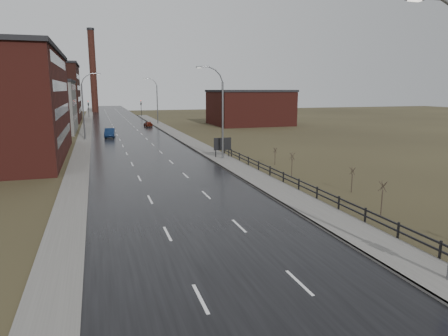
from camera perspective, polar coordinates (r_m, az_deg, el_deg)
road at (r=71.60m, az=-12.83°, el=4.00°), size 14.00×300.00×0.06m
sidewalk_right at (r=48.85m, az=-0.06°, el=1.11°), size 3.20×180.00×0.18m
curb_right at (r=48.42m, az=-1.78°, el=1.02°), size 0.16×180.00×0.18m
sidewalk_left at (r=71.38m, az=-19.41°, el=3.65°), size 2.40×260.00×0.12m
warehouse_mid at (r=89.69m, az=-25.67°, el=7.94°), size 16.32×20.40×10.50m
warehouse_far at (r=120.04m, az=-26.28°, el=9.63°), size 26.52×24.48×15.50m
building_right at (r=99.77m, az=3.66°, el=8.65°), size 18.36×16.32×8.50m
smokestack at (r=160.97m, az=-18.22°, el=13.09°), size 2.70×2.70×30.70m
streetlight_right_mid at (r=49.10m, az=-0.53°, el=7.92°), size 3.36×0.28×11.35m
streetlight_left at (r=72.90m, az=-19.27°, el=8.37°), size 3.36×0.28×11.35m
streetlight_right_far at (r=101.90m, az=-9.69°, el=9.46°), size 3.36×0.28×11.35m
guardrail at (r=34.32m, az=11.19°, el=-2.38°), size 0.10×53.05×1.10m
shrub_c at (r=29.62m, az=21.66°, el=-3.94°), size 0.58×0.61×2.46m
shrub_d at (r=35.47m, az=17.83°, el=-1.52°), size 0.52×0.55×2.18m
shrub_e at (r=40.40m, az=9.69°, el=0.57°), size 0.58×0.61×2.45m
shrub_f at (r=46.71m, az=7.30°, el=1.76°), size 0.48×0.50×1.99m
billboard at (r=50.66m, az=-0.22°, el=3.39°), size 2.29×0.17×2.62m
traffic_light_left at (r=130.90m, az=-18.84°, el=8.83°), size 0.58×2.73×5.30m
traffic_light_right at (r=131.64m, az=-11.78°, el=9.20°), size 0.58×2.73×5.30m
car_near at (r=75.65m, az=-15.99°, el=4.82°), size 2.16×5.06×1.62m
car_far at (r=95.17m, az=-10.80°, el=6.17°), size 1.90×3.86×1.27m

